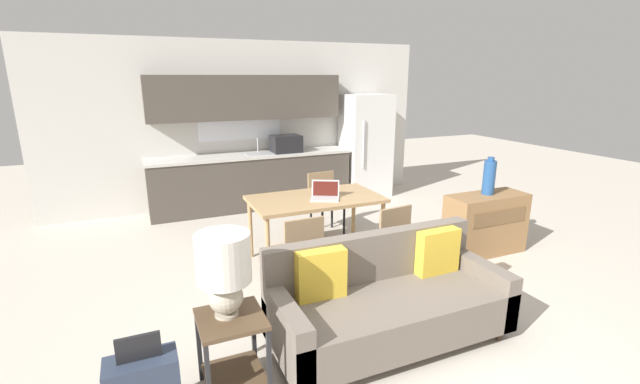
% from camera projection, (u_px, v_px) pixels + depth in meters
% --- Properties ---
extents(ground_plane, '(20.00, 20.00, 0.00)m').
position_uv_depth(ground_plane, '(393.00, 351.00, 3.43)').
color(ground_plane, beige).
extents(wall_back, '(6.40, 0.07, 2.70)m').
position_uv_depth(wall_back, '(245.00, 124.00, 7.17)').
color(wall_back, silver).
rests_on(wall_back, ground_plane).
extents(kitchen_counter, '(3.31, 0.65, 2.15)m').
position_uv_depth(kitchen_counter, '(252.00, 157.00, 7.04)').
color(kitchen_counter, '#4C443D').
rests_on(kitchen_counter, ground_plane).
extents(refrigerator, '(0.80, 0.72, 1.82)m').
position_uv_depth(refrigerator, '(365.00, 146.00, 7.75)').
color(refrigerator, white).
rests_on(refrigerator, ground_plane).
extents(dining_table, '(1.52, 0.85, 0.77)m').
position_uv_depth(dining_table, '(316.00, 203.00, 4.99)').
color(dining_table, tan).
rests_on(dining_table, ground_plane).
extents(couch, '(1.94, 0.80, 0.85)m').
position_uv_depth(couch, '(386.00, 301.00, 3.52)').
color(couch, '#3D2D1E').
rests_on(couch, ground_plane).
extents(side_table, '(0.44, 0.44, 0.57)m').
position_uv_depth(side_table, '(232.00, 342.00, 2.91)').
color(side_table, brown).
rests_on(side_table, ground_plane).
extents(table_lamp, '(0.36, 0.36, 0.58)m').
position_uv_depth(table_lamp, '(224.00, 267.00, 2.80)').
color(table_lamp, '#B2A893').
rests_on(table_lamp, side_table).
extents(credenza, '(1.01, 0.43, 0.74)m').
position_uv_depth(credenza, '(485.00, 224.00, 5.27)').
color(credenza, olive).
rests_on(credenza, ground_plane).
extents(vase, '(0.14, 0.14, 0.46)m').
position_uv_depth(vase, '(489.00, 177.00, 5.15)').
color(vase, '#234C84').
rests_on(vase, credenza).
extents(dining_chair_near_right, '(0.47, 0.47, 0.84)m').
position_uv_depth(dining_chair_near_right, '(387.00, 237.00, 4.55)').
color(dining_chair_near_right, '#997A56').
rests_on(dining_chair_near_right, ground_plane).
extents(dining_chair_near_left, '(0.43, 0.43, 0.84)m').
position_uv_depth(dining_chair_near_left, '(300.00, 250.00, 4.21)').
color(dining_chair_near_left, '#997A56').
rests_on(dining_chair_near_left, ground_plane).
extents(dining_chair_far_right, '(0.45, 0.45, 0.84)m').
position_uv_depth(dining_chair_far_right, '(325.00, 199.00, 5.94)').
color(dining_chair_far_right, '#997A56').
rests_on(dining_chair_far_right, ground_plane).
extents(laptop, '(0.40, 0.37, 0.20)m').
position_uv_depth(laptop, '(325.00, 194.00, 4.93)').
color(laptop, '#B7BABC').
rests_on(laptop, dining_table).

